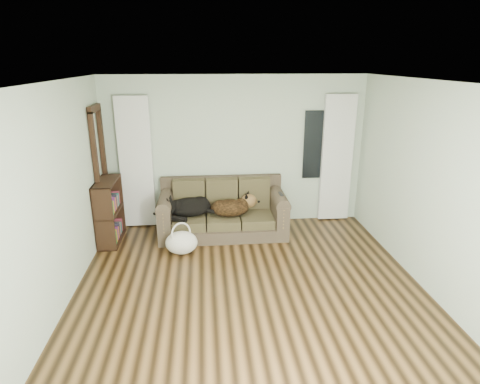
{
  "coord_description": "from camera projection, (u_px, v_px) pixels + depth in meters",
  "views": [
    {
      "loc": [
        -0.55,
        -4.32,
        2.83
      ],
      "look_at": [
        -0.0,
        1.6,
        0.86
      ],
      "focal_mm": 30.0,
      "sensor_mm": 36.0,
      "label": 1
    }
  ],
  "objects": [
    {
      "name": "curtain_left",
      "position": [
        136.0,
        163.0,
        6.8
      ],
      "size": [
        0.55,
        0.08,
        2.25
      ],
      "primitive_type": "cube",
      "color": "white",
      "rests_on": "ground"
    },
    {
      "name": "door_casing",
      "position": [
        101.0,
        176.0,
        6.44
      ],
      "size": [
        0.07,
        0.6,
        2.1
      ],
      "primitive_type": "cube",
      "color": "black",
      "rests_on": "ground"
    },
    {
      "name": "dog_black_lab",
      "position": [
        187.0,
        208.0,
        6.66
      ],
      "size": [
        0.75,
        0.55,
        0.3
      ],
      "primitive_type": "ellipsoid",
      "rotation": [
        0.0,
        0.0,
        0.08
      ],
      "color": "black",
      "rests_on": "sofa"
    },
    {
      "name": "floor",
      "position": [
        252.0,
        297.0,
        5.03
      ],
      "size": [
        5.0,
        5.0,
        0.0
      ],
      "primitive_type": "plane",
      "color": "black",
      "rests_on": "ground"
    },
    {
      "name": "tv_remote",
      "position": [
        281.0,
        194.0,
        6.58
      ],
      "size": [
        0.06,
        0.18,
        0.02
      ],
      "primitive_type": "cube",
      "rotation": [
        0.0,
        0.0,
        0.05
      ],
      "color": "black",
      "rests_on": "sofa"
    },
    {
      "name": "dog_shepherd",
      "position": [
        232.0,
        207.0,
        6.69
      ],
      "size": [
        0.67,
        0.47,
        0.29
      ],
      "primitive_type": "ellipsoid",
      "rotation": [
        0.0,
        0.0,
        3.13
      ],
      "color": "black",
      "rests_on": "sofa"
    },
    {
      "name": "wall_back",
      "position": [
        235.0,
        152.0,
        6.98
      ],
      "size": [
        4.5,
        0.04,
        2.6
      ],
      "primitive_type": "cube",
      "color": "#B1C2AD",
      "rests_on": "ground"
    },
    {
      "name": "window_pane",
      "position": [
        318.0,
        145.0,
        7.04
      ],
      "size": [
        0.5,
        0.03,
        1.2
      ],
      "primitive_type": "cube",
      "color": "black",
      "rests_on": "wall_back"
    },
    {
      "name": "wall_right",
      "position": [
        439.0,
        193.0,
        4.81
      ],
      "size": [
        0.04,
        5.0,
        2.6
      ],
      "primitive_type": "cube",
      "color": "#B1C2AD",
      "rests_on": "ground"
    },
    {
      "name": "curtain_right",
      "position": [
        337.0,
        159.0,
        7.11
      ],
      "size": [
        0.55,
        0.08,
        2.25
      ],
      "primitive_type": "cube",
      "color": "white",
      "rests_on": "ground"
    },
    {
      "name": "ceiling",
      "position": [
        254.0,
        83.0,
        4.21
      ],
      "size": [
        5.0,
        5.0,
        0.0
      ],
      "primitive_type": "plane",
      "color": "white",
      "rests_on": "ground"
    },
    {
      "name": "tote_bag",
      "position": [
        182.0,
        244.0,
        6.1
      ],
      "size": [
        0.56,
        0.48,
        0.36
      ],
      "primitive_type": "ellipsoid",
      "rotation": [
        0.0,
        0.0,
        0.24
      ],
      "color": "beige",
      "rests_on": "floor"
    },
    {
      "name": "wall_left",
      "position": [
        51.0,
        205.0,
        4.42
      ],
      "size": [
        0.04,
        5.0,
        2.6
      ],
      "primitive_type": "cube",
      "color": "#B1C2AD",
      "rests_on": "ground"
    },
    {
      "name": "sofa",
      "position": [
        223.0,
        208.0,
        6.73
      ],
      "size": [
        2.1,
        0.91,
        0.86
      ],
      "primitive_type": "cube",
      "color": "#483A2D",
      "rests_on": "floor"
    },
    {
      "name": "bookshelf",
      "position": [
        109.0,
        212.0,
        6.43
      ],
      "size": [
        0.38,
        0.84,
        1.02
      ],
      "primitive_type": "cube",
      "rotation": [
        0.0,
        0.0,
        -0.09
      ],
      "color": "black",
      "rests_on": "floor"
    }
  ]
}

